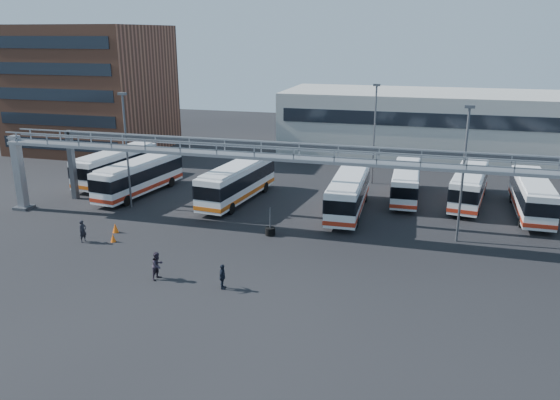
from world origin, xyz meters
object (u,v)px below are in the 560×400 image
(light_pole_left, at_px, (126,145))
(pedestrian_d, at_px, (222,277))
(bus_1, at_px, (139,176))
(tire_stack, at_px, (270,230))
(bus_6, at_px, (406,182))
(bus_8, at_px, (532,195))
(bus_3, at_px, (237,181))
(bus_7, at_px, (469,185))
(bus_0, at_px, (116,165))
(pedestrian_b, at_px, (158,265))
(bus_5, at_px, (348,192))
(light_pole_mid, at_px, (464,167))
(light_pole_back, at_px, (375,129))
(cone_right, at_px, (115,228))
(pedestrian_a, at_px, (83,231))
(cone_left, at_px, (113,238))

(light_pole_left, xyz_separation_m, pedestrian_d, (13.92, -13.19, -4.93))
(bus_1, xyz_separation_m, tire_stack, (15.34, -7.31, -1.49))
(light_pole_left, bearing_deg, bus_6, 21.09)
(bus_8, bearing_deg, bus_3, -172.72)
(bus_7, bearing_deg, bus_6, -170.88)
(bus_0, relative_size, pedestrian_b, 6.26)
(light_pole_left, xyz_separation_m, bus_8, (34.26, 7.11, -3.91))
(bus_5, bearing_deg, tire_stack, -126.49)
(bus_1, bearing_deg, bus_5, 6.95)
(light_pole_mid, relative_size, bus_6, 1.01)
(light_pole_back, relative_size, bus_3, 0.87)
(bus_7, xyz_separation_m, bus_8, (4.97, -2.07, 0.02))
(bus_0, relative_size, bus_8, 1.04)
(bus_5, bearing_deg, light_pole_back, 83.67)
(bus_7, distance_m, cone_right, 31.20)
(light_pole_mid, distance_m, bus_3, 20.43)
(pedestrian_b, bearing_deg, bus_7, -27.14)
(pedestrian_a, bearing_deg, pedestrian_d, -95.71)
(bus_8, xyz_separation_m, cone_left, (-31.14, -15.14, -1.51))
(bus_1, height_order, tire_stack, bus_1)
(light_pole_back, xyz_separation_m, bus_5, (-0.93, -10.46, -3.85))
(pedestrian_a, distance_m, cone_left, 2.28)
(light_pole_mid, xyz_separation_m, bus_7, (1.30, 10.18, -3.93))
(tire_stack, bearing_deg, cone_right, -167.27)
(cone_left, bearing_deg, pedestrian_b, -37.94)
(bus_0, height_order, pedestrian_b, bus_0)
(bus_1, bearing_deg, bus_7, 17.68)
(light_pole_left, relative_size, pedestrian_d, 6.39)
(bus_0, height_order, bus_3, bus_3)
(light_pole_back, distance_m, cone_right, 27.45)
(light_pole_left, distance_m, cone_left, 10.18)
(bus_1, relative_size, pedestrian_d, 7.11)
(light_pole_mid, height_order, bus_1, light_pole_mid)
(light_pole_back, bearing_deg, cone_right, -131.42)
(cone_right, bearing_deg, light_pole_back, 48.58)
(light_pole_mid, xyz_separation_m, cone_right, (-25.81, -5.19, -5.35))
(bus_0, xyz_separation_m, pedestrian_d, (19.78, -20.51, -1.07))
(light_pole_back, xyz_separation_m, cone_left, (-16.87, -22.03, -5.41))
(light_pole_back, xyz_separation_m, bus_7, (9.30, -4.82, -3.93))
(bus_7, relative_size, pedestrian_a, 6.39)
(light_pole_left, height_order, bus_7, light_pole_left)
(bus_1, distance_m, bus_8, 35.66)
(pedestrian_b, bearing_deg, bus_0, 51.84)
(cone_left, xyz_separation_m, tire_stack, (10.97, 4.53, 0.06))
(bus_0, relative_size, pedestrian_d, 7.11)
(bus_0, xyz_separation_m, tire_stack, (19.96, -10.82, -1.49))
(bus_6, relative_size, cone_left, 16.15)
(bus_7, xyz_separation_m, cone_right, (-27.11, -15.37, -1.42))
(bus_0, bearing_deg, bus_8, 6.37)
(bus_7, bearing_deg, light_pole_back, 161.11)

